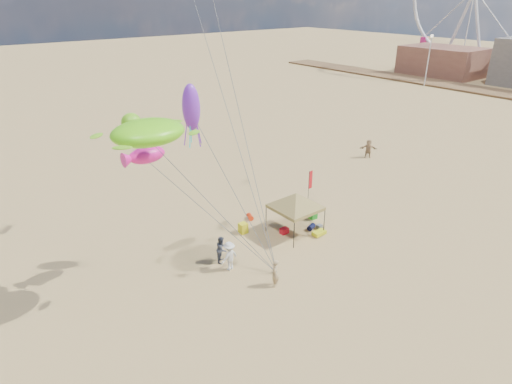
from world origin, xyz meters
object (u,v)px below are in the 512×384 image
(cooler_blue, at_px, (288,202))
(chair_yellow, at_px, (243,228))
(cooler_red, at_px, (284,231))
(beach_cart, at_px, (319,233))
(lamp_north, at_px, (429,52))
(person_far_c, at_px, (368,149))
(person_near_c, at_px, (229,256))
(person_near_b, at_px, (222,249))
(feather_flag, at_px, (310,182))
(canopy_tent, at_px, (296,195))
(person_near_a, at_px, (275,273))
(chair_green, at_px, (313,214))

(cooler_blue, distance_m, chair_yellow, 5.33)
(cooler_red, xyz_separation_m, beach_cart, (1.57, -1.62, 0.01))
(chair_yellow, xyz_separation_m, lamp_north, (54.21, 20.66, 5.17))
(person_far_c, relative_size, lamp_north, 0.21)
(person_near_c, distance_m, person_far_c, 22.26)
(cooler_red, distance_m, person_near_b, 5.08)
(person_near_c, bearing_deg, cooler_red, -177.41)
(beach_cart, xyz_separation_m, person_near_c, (-6.74, 0.52, 0.68))
(lamp_north, bearing_deg, person_near_b, -158.49)
(person_far_c, height_order, lamp_north, lamp_north)
(feather_flag, height_order, person_far_c, feather_flag)
(person_near_c, height_order, person_far_c, person_far_c)
(feather_flag, bearing_deg, person_near_c, -161.63)
(chair_yellow, bearing_deg, beach_cart, -42.72)
(canopy_tent, height_order, person_near_a, canopy_tent)
(person_near_a, xyz_separation_m, person_near_c, (-0.99, 2.76, 0.09))
(person_near_a, bearing_deg, person_near_b, -120.00)
(cooler_red, distance_m, person_near_a, 5.72)
(cooler_blue, bearing_deg, person_near_a, -136.74)
(person_near_a, bearing_deg, person_near_c, -113.29)
(cooler_blue, height_order, chair_yellow, chair_yellow)
(person_near_a, relative_size, person_near_c, 0.90)
(beach_cart, bearing_deg, person_near_a, -158.70)
(canopy_tent, distance_m, chair_yellow, 4.14)
(cooler_red, relative_size, person_near_c, 0.31)
(canopy_tent, bearing_deg, cooler_blue, 52.93)
(person_near_a, bearing_deg, canopy_tent, 173.34)
(person_near_c, bearing_deg, chair_yellow, -147.07)
(feather_flag, height_order, beach_cart, feather_flag)
(chair_green, relative_size, beach_cart, 0.78)
(feather_flag, relative_size, chair_yellow, 3.87)
(canopy_tent, height_order, chair_yellow, canopy_tent)
(feather_flag, xyz_separation_m, beach_cart, (-2.74, -3.67, -1.62))
(person_far_c, bearing_deg, chair_yellow, -119.86)
(cooler_blue, bearing_deg, person_near_b, -158.84)
(chair_yellow, height_order, beach_cart, chair_yellow)
(person_near_a, bearing_deg, feather_flag, 171.86)
(canopy_tent, bearing_deg, chair_yellow, 141.29)
(person_near_a, xyz_separation_m, person_near_b, (-0.86, 3.71, 0.02))
(chair_yellow, bearing_deg, person_near_b, -147.68)
(feather_flag, height_order, chair_green, feather_flag)
(canopy_tent, bearing_deg, person_near_b, 177.72)
(feather_flag, bearing_deg, beach_cart, -126.74)
(cooler_blue, bearing_deg, chair_green, -93.65)
(chair_yellow, bearing_deg, feather_flag, 2.83)
(chair_green, bearing_deg, beach_cart, -125.26)
(beach_cart, bearing_deg, canopy_tent, 128.85)
(chair_yellow, height_order, person_near_b, person_near_b)
(canopy_tent, bearing_deg, person_near_c, -172.78)
(canopy_tent, bearing_deg, chair_green, 16.37)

